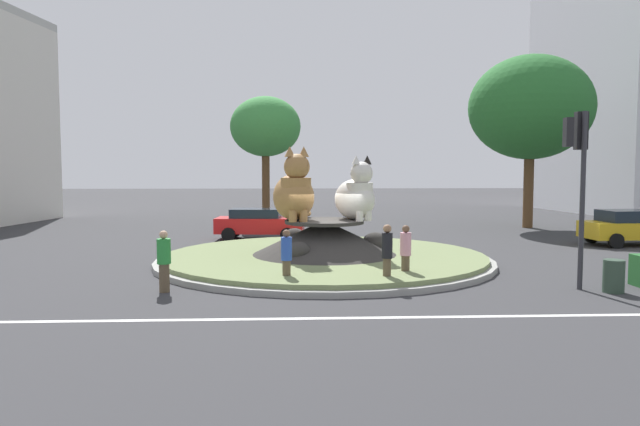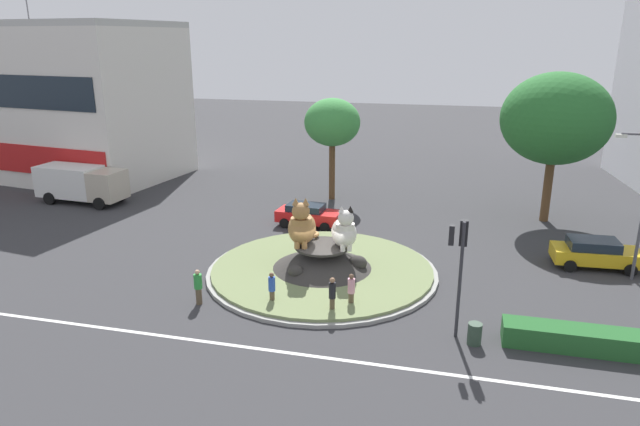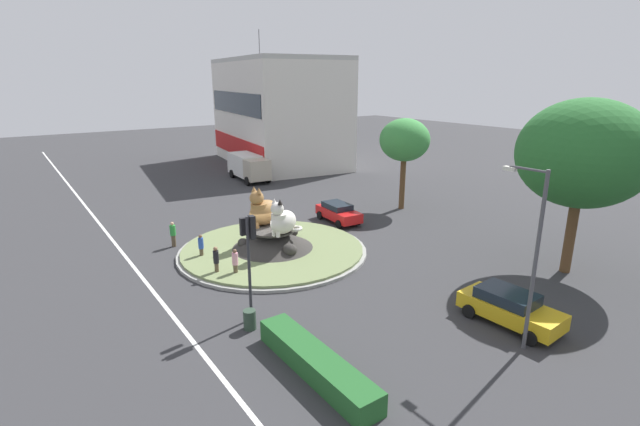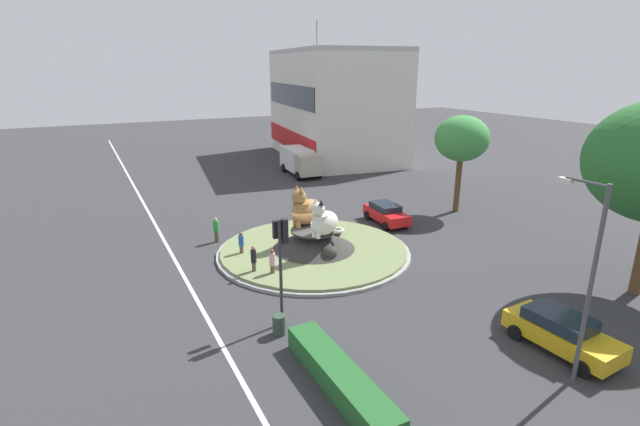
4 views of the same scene
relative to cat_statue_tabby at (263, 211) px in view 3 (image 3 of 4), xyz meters
The scene contains 19 objects.
ground_plane 2.71m from the cat_statue_tabby, ahead, with size 160.00×160.00×0.00m, color #333335.
lane_centreline 8.35m from the cat_statue_tabby, 82.32° to the right, with size 112.00×0.20×0.01m, color silver.
roundabout_island 2.26m from the cat_statue_tabby, ahead, with size 11.93×11.93×1.54m.
cat_statue_tabby is the anchor object (origin of this frame).
cat_statue_white 2.21m from the cat_statue_tabby, ahead, with size 1.89×2.57×2.30m.
traffic_light_mast 9.34m from the cat_statue_tabby, 31.90° to the right, with size 0.73×0.52×4.95m.
shophouse_block 31.66m from the cat_statue_tabby, 148.05° to the left, with size 21.39×13.93×16.20m.
clipped_hedge_strip 14.05m from the cat_statue_tabby, 20.55° to the right, with size 6.53×1.20×0.90m, color #235B28.
broadleaf_tree_behind_island 18.66m from the cat_statue_tabby, 42.53° to the left, with size 6.89×6.89×9.75m.
second_tree_near_tower 14.52m from the cat_statue_tabby, 96.61° to the left, with size 4.11×4.11×7.57m.
streetlight_arm 16.73m from the cat_statue_tabby, 10.73° to the left, with size 1.86×0.24×7.47m.
pedestrian_blue_shirt 4.50m from the cat_statue_tabby, 93.36° to the right, with size 0.31×0.31×1.64m.
pedestrian_pink_shirt 5.14m from the cat_statue_tabby, 47.48° to the right, with size 0.33×0.33×1.70m.
pedestrian_black_shirt 5.36m from the cat_statue_tabby, 59.41° to the right, with size 0.31×0.31×1.80m.
pedestrian_green_shirt 6.22m from the cat_statue_tabby, 126.58° to the right, with size 0.37×0.37×1.69m.
sedan_on_far_lane 15.68m from the cat_statue_tabby, 16.21° to the left, with size 4.53×2.28×1.55m.
hatchback_near_shophouse 7.71m from the cat_statue_tabby, 102.78° to the left, with size 4.26×2.17×1.46m.
delivery_box_truck 21.22m from the cat_statue_tabby, 156.12° to the left, with size 6.81×3.03×2.70m.
litter_bin 10.44m from the cat_statue_tabby, 32.09° to the right, with size 0.56×0.56×0.90m.
Camera 3 is at (24.27, -13.35, 10.71)m, focal length 25.87 mm.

